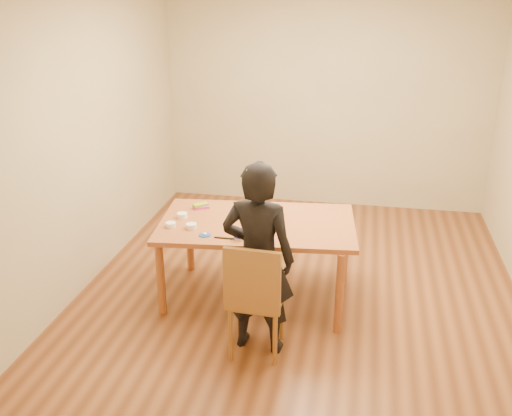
% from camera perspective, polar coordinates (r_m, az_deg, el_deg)
% --- Properties ---
extents(room_shell, '(4.00, 4.50, 2.70)m').
position_cam_1_polar(room_shell, '(5.33, 5.36, 6.98)').
color(room_shell, '#592F16').
rests_on(room_shell, ground).
extents(dining_table, '(1.78, 1.17, 0.04)m').
position_cam_1_polar(dining_table, '(4.96, 0.11, -1.62)').
color(dining_table, brown).
rests_on(dining_table, floor).
extents(dining_chair, '(0.42, 0.42, 0.04)m').
position_cam_1_polar(dining_chair, '(4.38, 0.10, -9.06)').
color(dining_chair, brown).
rests_on(dining_chair, floor).
extents(cake_plate, '(0.27, 0.27, 0.02)m').
position_cam_1_polar(cake_plate, '(5.06, 1.29, -0.75)').
color(cake_plate, red).
rests_on(cake_plate, dining_table).
extents(cake, '(0.21, 0.21, 0.07)m').
position_cam_1_polar(cake, '(5.05, 1.30, -0.29)').
color(cake, white).
rests_on(cake, cake_plate).
extents(frosting_dome, '(0.21, 0.21, 0.03)m').
position_cam_1_polar(frosting_dome, '(5.03, 1.30, 0.20)').
color(frosting_dome, white).
rests_on(frosting_dome, cake).
extents(frosting_tub, '(0.09, 0.09, 0.08)m').
position_cam_1_polar(frosting_tub, '(4.61, -1.68, -2.67)').
color(frosting_tub, white).
rests_on(frosting_tub, dining_table).
extents(frosting_lid, '(0.10, 0.10, 0.01)m').
position_cam_1_polar(frosting_lid, '(4.71, -5.14, -2.69)').
color(frosting_lid, '#174499').
rests_on(frosting_lid, dining_table).
extents(frosting_dollop, '(0.04, 0.04, 0.02)m').
position_cam_1_polar(frosting_dollop, '(4.70, -5.14, -2.55)').
color(frosting_dollop, white).
rests_on(frosting_dollop, frosting_lid).
extents(ramekin_green, '(0.09, 0.09, 0.04)m').
position_cam_1_polar(ramekin_green, '(4.84, -6.47, -1.81)').
color(ramekin_green, white).
rests_on(ramekin_green, dining_table).
extents(ramekin_yellow, '(0.09, 0.09, 0.04)m').
position_cam_1_polar(ramekin_yellow, '(5.08, -7.39, -0.74)').
color(ramekin_yellow, white).
rests_on(ramekin_yellow, dining_table).
extents(ramekin_multi, '(0.09, 0.09, 0.04)m').
position_cam_1_polar(ramekin_multi, '(4.90, -8.52, -1.67)').
color(ramekin_multi, white).
rests_on(ramekin_multi, dining_table).
extents(candy_box_pink, '(0.16, 0.13, 0.02)m').
position_cam_1_polar(candy_box_pink, '(5.28, -5.52, 0.10)').
color(candy_box_pink, '#EE38A0').
rests_on(candy_box_pink, dining_table).
extents(candy_box_green, '(0.15, 0.14, 0.02)m').
position_cam_1_polar(candy_box_green, '(5.27, -5.57, 0.34)').
color(candy_box_green, green).
rests_on(candy_box_green, candy_box_pink).
extents(spatula, '(0.17, 0.02, 0.01)m').
position_cam_1_polar(spatula, '(4.64, -3.15, -3.03)').
color(spatula, black).
rests_on(spatula, dining_table).
extents(person, '(0.59, 0.41, 1.53)m').
position_cam_1_polar(person, '(4.27, 0.21, -5.13)').
color(person, black).
rests_on(person, floor).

